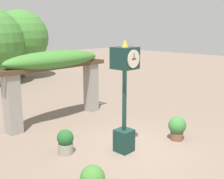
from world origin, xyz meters
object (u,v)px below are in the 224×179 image
Objects in this scene: pedestal_clock at (124,92)px; potted_plant_far_left at (65,141)px; potted_plant_near_right at (177,127)px; potted_plant_near_left at (93,179)px.

pedestal_clock reaches higher than potted_plant_far_left.
potted_plant_near_right is at bearing -30.89° from potted_plant_far_left.
potted_plant_near_left is at bearing -156.65° from pedestal_clock.
potted_plant_near_right is at bearing 3.14° from potted_plant_near_left.
pedestal_clock is 4.52× the size of potted_plant_far_left.
potted_plant_near_right is 1.07× the size of potted_plant_far_left.
pedestal_clock is 2.86m from potted_plant_near_left.
potted_plant_far_left is (-3.21, 1.92, -0.05)m from potted_plant_near_right.
pedestal_clock is at bearing 158.65° from potted_plant_near_right.
pedestal_clock is at bearing -41.83° from potted_plant_far_left.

